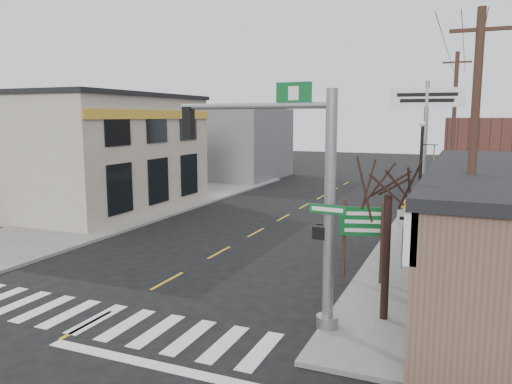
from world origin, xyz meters
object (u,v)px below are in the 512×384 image
at_px(traffic_signal_pole, 301,183).
at_px(utility_pole_far, 453,130).
at_px(utility_pole_near, 471,171).
at_px(lamp_post, 422,170).
at_px(bare_tree, 389,172).
at_px(guide_sign, 363,230).
at_px(fire_hydrant, 414,286).
at_px(dance_center_sign, 426,120).

relative_size(traffic_signal_pole, utility_pole_far, 0.69).
bearing_deg(utility_pole_near, lamp_post, 99.86).
relative_size(lamp_post, bare_tree, 1.03).
xyz_separation_m(lamp_post, utility_pole_far, (1.06, 8.16, 1.66)).
bearing_deg(utility_pole_far, guide_sign, -97.78).
distance_m(guide_sign, fire_hydrant, 2.49).
relative_size(fire_hydrant, bare_tree, 0.12).
distance_m(utility_pole_near, utility_pole_far, 18.67).
relative_size(fire_hydrant, lamp_post, 0.12).
height_order(dance_center_sign, utility_pole_far, utility_pole_far).
relative_size(fire_hydrant, utility_pole_far, 0.07).
height_order(utility_pole_near, utility_pole_far, utility_pole_far).
distance_m(dance_center_sign, utility_pole_far, 6.97).
bearing_deg(dance_center_sign, guide_sign, -100.19).
height_order(fire_hydrant, dance_center_sign, dance_center_sign).
relative_size(dance_center_sign, utility_pole_far, 0.78).
relative_size(utility_pole_near, utility_pole_far, 0.87).
distance_m(lamp_post, bare_tree, 10.59).
relative_size(fire_hydrant, utility_pole_near, 0.08).
height_order(traffic_signal_pole, fire_hydrant, traffic_signal_pole).
bearing_deg(lamp_post, guide_sign, -111.67).
bearing_deg(bare_tree, guide_sign, 111.95).
height_order(dance_center_sign, bare_tree, dance_center_sign).
bearing_deg(utility_pole_near, dance_center_sign, 98.83).
xyz_separation_m(traffic_signal_pole, lamp_post, (2.09, 11.72, -0.71)).
xyz_separation_m(lamp_post, dance_center_sign, (-0.03, 1.31, 2.29)).
bearing_deg(traffic_signal_pole, fire_hydrant, 55.79).
bearing_deg(utility_pole_far, dance_center_sign, -98.51).
xyz_separation_m(fire_hydrant, lamp_post, (-0.58, 8.48, 2.77)).
bearing_deg(utility_pole_near, guide_sign, 136.92).
bearing_deg(utility_pole_near, traffic_signal_pole, -163.80).
xyz_separation_m(bare_tree, utility_pole_near, (2.00, 0.07, 0.08)).
xyz_separation_m(utility_pole_near, utility_pole_far, (-0.92, 18.64, 0.60)).
xyz_separation_m(traffic_signal_pole, utility_pole_near, (4.06, 1.24, 0.36)).
bearing_deg(utility_pole_far, utility_pole_near, -86.71).
distance_m(fire_hydrant, dance_center_sign, 11.04).
height_order(bare_tree, utility_pole_far, utility_pole_far).
distance_m(lamp_post, dance_center_sign, 2.63).
relative_size(lamp_post, utility_pole_far, 0.58).
bearing_deg(lamp_post, dance_center_sign, 78.77).
xyz_separation_m(traffic_signal_pole, dance_center_sign, (2.06, 13.03, 1.58)).
xyz_separation_m(guide_sign, fire_hydrant, (1.81, -0.91, -1.45)).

